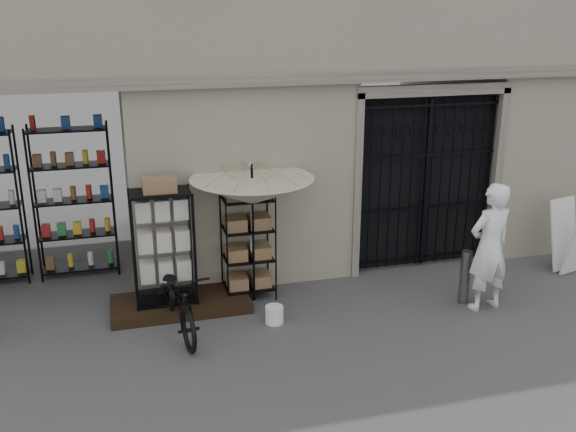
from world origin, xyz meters
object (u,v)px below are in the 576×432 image
object	(u,v)px
display_cabinet	(164,253)
white_bucket	(274,315)
wire_rack	(248,246)
market_umbrella	(252,184)
shopkeeper	(483,307)
steel_bollard	(465,277)
bicycle	(180,331)
easel_sign	(573,237)

from	to	relation	value
display_cabinet	white_bucket	distance (m)	1.81
display_cabinet	wire_rack	bearing A→B (deg)	24.73
market_umbrella	shopkeeper	size ratio (longest dim) A/B	1.33
display_cabinet	wire_rack	size ratio (longest dim) A/B	1.08
display_cabinet	white_bucket	bearing A→B (deg)	-11.47
market_umbrella	steel_bollard	world-z (taller)	market_umbrella
bicycle	display_cabinet	bearing A→B (deg)	90.61
display_cabinet	bicycle	world-z (taller)	display_cabinet
shopkeeper	easel_sign	size ratio (longest dim) A/B	1.60
wire_rack	shopkeeper	bearing A→B (deg)	-34.77
bicycle	shopkeeper	size ratio (longest dim) A/B	0.95
white_bucket	bicycle	bearing A→B (deg)	175.07
steel_bollard	easel_sign	distance (m)	2.39
shopkeeper	white_bucket	bearing A→B (deg)	-16.41
display_cabinet	market_umbrella	xyz separation A→B (m)	(1.30, -0.04, 0.93)
display_cabinet	wire_rack	world-z (taller)	display_cabinet
display_cabinet	market_umbrella	world-z (taller)	market_umbrella
market_umbrella	easel_sign	xyz separation A→B (m)	(5.32, -0.32, -1.21)
white_bucket	steel_bollard	world-z (taller)	steel_bollard
white_bucket	shopkeeper	xyz separation A→B (m)	(3.10, -0.35, -0.12)
steel_bollard	shopkeeper	world-z (taller)	steel_bollard
shopkeeper	easel_sign	bearing A→B (deg)	-168.95
wire_rack	white_bucket	distance (m)	1.19
easel_sign	display_cabinet	bearing A→B (deg)	163.43
white_bucket	easel_sign	distance (m)	5.25
shopkeeper	display_cabinet	bearing A→B (deg)	-24.41
wire_rack	steel_bollard	bearing A→B (deg)	-32.39
wire_rack	white_bucket	world-z (taller)	wire_rack
bicycle	shopkeeper	distance (m)	4.44
white_bucket	easel_sign	bearing A→B (deg)	5.04
market_umbrella	steel_bollard	distance (m)	3.45
shopkeeper	market_umbrella	bearing A→B (deg)	-29.29
display_cabinet	shopkeeper	distance (m)	4.76
display_cabinet	white_bucket	xyz separation A→B (m)	(1.42, -0.81, -0.77)
wire_rack	bicycle	bearing A→B (deg)	-156.86
wire_rack	market_umbrella	world-z (taller)	market_umbrella
steel_bollard	shopkeeper	xyz separation A→B (m)	(0.21, -0.23, -0.41)
steel_bollard	white_bucket	bearing A→B (deg)	177.61
display_cabinet	bicycle	size ratio (longest dim) A/B	0.99
easel_sign	wire_rack	bearing A→B (deg)	161.21
wire_rack	easel_sign	world-z (taller)	wire_rack
display_cabinet	easel_sign	world-z (taller)	display_cabinet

